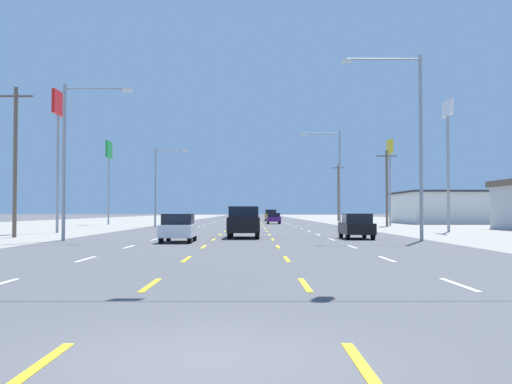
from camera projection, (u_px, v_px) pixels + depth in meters
name	position (u px, v px, depth m)	size (l,w,h in m)	color
ground_plane	(248.00, 225.00, 72.93)	(572.00, 572.00, 0.00)	#4C4C4F
lot_apron_left	(39.00, 225.00, 72.80)	(28.00, 440.00, 0.01)	gray
lot_apron_right	(456.00, 225.00, 73.06)	(28.00, 440.00, 0.01)	gray
lane_markings	(250.00, 221.00, 111.41)	(10.64, 227.60, 0.01)	white
signal_span_wire	(212.00, 66.00, 15.73)	(25.65, 0.53, 9.37)	brown
hatchback_inner_left_nearest	(178.00, 228.00, 33.36)	(1.72, 3.90, 1.54)	white
hatchback_far_right_near	(356.00, 226.00, 37.52)	(1.72, 3.90, 1.54)	black
suv_center_turn_mid	(244.00, 222.00, 38.79)	(1.98, 4.90, 1.98)	black
sedan_inner_right_midfar	(274.00, 218.00, 82.48)	(1.80, 4.50, 1.46)	#4C196B
suv_inner_right_far	(271.00, 215.00, 105.43)	(1.98, 4.90, 1.98)	#B28C33
hatchback_center_turn_farther	(251.00, 215.00, 133.62)	(1.72, 3.90, 1.54)	red
storefront_right_row_2	(449.00, 207.00, 85.88)	(13.62, 15.32, 4.43)	silver
pole_sign_left_row_1	(58.00, 123.00, 48.13)	(0.24, 2.55, 11.07)	gray
pole_sign_left_row_2	(109.00, 159.00, 77.52)	(0.24, 2.75, 10.50)	gray
pole_sign_right_row_1	(448.00, 134.00, 50.19)	(0.24, 2.30, 10.72)	gray
pole_sign_right_row_2	(390.00, 159.00, 71.27)	(0.24, 2.57, 9.95)	gray
streetlight_left_row_0	(71.00, 149.00, 34.97)	(3.91, 0.26, 8.92)	gray
streetlight_right_row_0	(413.00, 133.00, 35.10)	(4.61, 0.26, 10.63)	gray
streetlight_left_row_1	(159.00, 181.00, 67.70)	(3.66, 0.26, 8.68)	gray
streetlight_right_row_1	(336.00, 171.00, 67.84)	(4.38, 0.26, 10.52)	gray
utility_pole_left_row_0	(15.00, 159.00, 39.61)	(2.20, 0.26, 9.70)	brown
utility_pole_right_row_1	(387.00, 187.00, 67.51)	(2.20, 0.26, 8.35)	brown
utility_pole_right_row_2	(338.00, 192.00, 107.43)	(2.20, 0.26, 9.87)	brown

